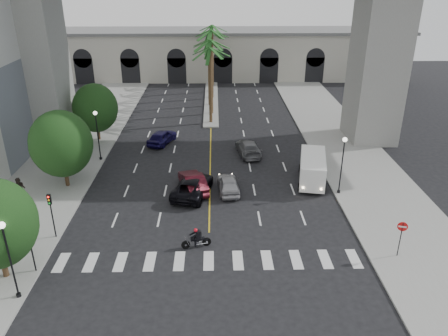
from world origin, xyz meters
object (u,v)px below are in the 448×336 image
car_a (228,184)px  traffic_signal_far (51,209)px  lamp_post_left_near (9,254)px  lamp_post_left_far (97,131)px  traffic_signal_near (29,240)px  motorcycle_rider (197,239)px  car_b (193,182)px  cargo_van (312,168)px  lamp_post_right (342,161)px  do_not_enter_sign (402,232)px  car_e (162,137)px  car_c (193,186)px  pedestrian_b (20,189)px  car_d (248,148)px

car_a → traffic_signal_far: bearing=24.5°
car_a → lamp_post_left_near: bearing=41.8°
lamp_post_left_near → lamp_post_left_far: bearing=90.0°
traffic_signal_near → car_a: (12.96, 11.25, -1.76)m
motorcycle_rider → car_b: (-0.67, 8.90, 0.12)m
lamp_post_left_far → cargo_van: (20.89, -5.54, -1.80)m
lamp_post_right → do_not_enter_sign: (1.60, -9.37, -1.18)m
car_e → do_not_enter_sign: size_ratio=1.67×
car_c → do_not_enter_sign: do_not_enter_sign is taller
lamp_post_left_far → pedestrian_b: size_ratio=2.70×
do_not_enter_sign → lamp_post_right: bearing=117.4°
traffic_signal_far → cargo_van: 22.67m
pedestrian_b → car_e: bearing=49.0°
motorcycle_rider → car_a: (2.50, 8.60, 0.05)m
car_c → pedestrian_b: 14.66m
car_e → do_not_enter_sign: bearing=150.5°
traffic_signal_far → car_a: traffic_signal_far is taller
traffic_signal_near → motorcycle_rider: traffic_signal_near is taller
car_b → pedestrian_b: size_ratio=2.53×
traffic_signal_far → do_not_enter_sign: traffic_signal_far is taller
lamp_post_right → traffic_signal_near: size_ratio=1.47×
lamp_post_left_near → traffic_signal_far: lamp_post_left_near is taller
lamp_post_right → traffic_signal_far: size_ratio=1.47×
lamp_post_right → motorcycle_rider: size_ratio=2.51×
lamp_post_right → car_e: 21.37m
traffic_signal_far → cargo_van: (20.79, 8.96, -1.09)m
car_a → car_e: 14.04m
traffic_signal_far → pedestrian_b: (-4.84, 5.92, -1.37)m
traffic_signal_near → cargo_van: (20.79, 12.96, -1.09)m
car_e → cargo_van: size_ratio=0.74×
traffic_signal_near → car_a: size_ratio=0.83×
do_not_enter_sign → traffic_signal_near: bearing=-159.6°
lamp_post_left_near → car_d: size_ratio=1.02×
car_a → do_not_enter_sign: size_ratio=1.57×
lamp_post_left_far → car_b: lamp_post_left_far is taller
lamp_post_left_near → do_not_enter_sign: bearing=8.5°
car_b → pedestrian_b: 14.73m
car_c → car_d: car_c is taller
lamp_post_left_far → car_c: 12.77m
lamp_post_left_near → do_not_enter_sign: 24.70m
lamp_post_left_near → motorcycle_rider: 12.02m
lamp_post_left_near → lamp_post_left_far: same height
car_c → lamp_post_left_near: bearing=67.1°
motorcycle_rider → pedestrian_b: 16.95m
lamp_post_left_near → lamp_post_right: (22.80, 13.00, 0.00)m
lamp_post_left_near → car_c: lamp_post_left_near is taller
motorcycle_rider → traffic_signal_near: bearing=-179.0°
car_e → lamp_post_left_far: bearing=59.9°
car_d → car_b: bearing=48.2°
lamp_post_left_far → cargo_van: 21.69m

